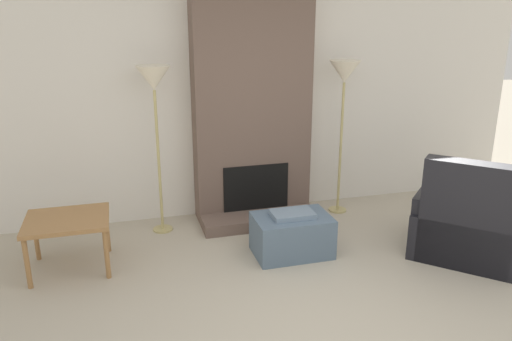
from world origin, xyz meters
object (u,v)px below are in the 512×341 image
object	(u,v)px
ottoman	(292,234)
armchair	(468,227)
floor_lamp_right	(344,79)
floor_lamp_left	(154,86)
side_table	(67,224)

from	to	relation	value
ottoman	armchair	distance (m)	1.69
ottoman	floor_lamp_right	distance (m)	1.88
armchair	floor_lamp_left	world-z (taller)	floor_lamp_left
side_table	floor_lamp_left	bearing A→B (deg)	35.56
floor_lamp_left	floor_lamp_right	distance (m)	2.08
ottoman	side_table	distance (m)	2.10
ottoman	floor_lamp_right	bearing A→B (deg)	45.10
ottoman	armchair	bearing A→B (deg)	-17.31
side_table	floor_lamp_right	distance (m)	3.25
armchair	floor_lamp_right	xyz separation A→B (m)	(-0.71, 1.41, 1.26)
ottoman	floor_lamp_left	world-z (taller)	floor_lamp_left
side_table	armchair	bearing A→B (deg)	-11.87
floor_lamp_left	side_table	bearing A→B (deg)	-144.44
side_table	floor_lamp_left	size ratio (longest dim) A/B	0.41
armchair	floor_lamp_left	bearing A→B (deg)	18.15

